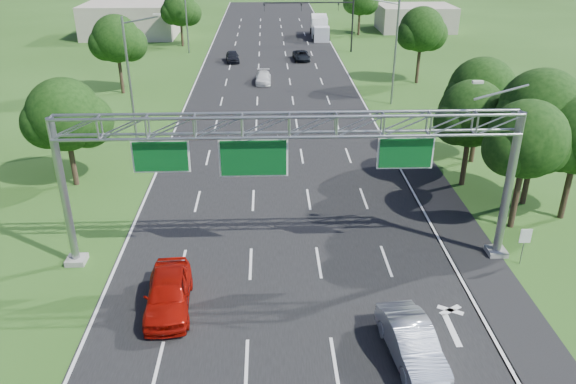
{
  "coord_description": "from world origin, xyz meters",
  "views": [
    {
      "loc": [
        -0.77,
        -13.56,
        16.23
      ],
      "look_at": [
        0.22,
        12.69,
        3.61
      ],
      "focal_mm": 35.0,
      "sensor_mm": 36.0,
      "label": 1
    }
  ],
  "objects_px": {
    "silver_sedan": "(412,343)",
    "box_truck": "(320,28)",
    "red_coupe": "(168,292)",
    "traffic_signal": "(327,14)",
    "sign_gantry": "(291,137)",
    "regulatory_sign": "(525,239)"
  },
  "relations": [
    {
      "from": "traffic_signal",
      "to": "box_truck",
      "type": "xyz_separation_m",
      "value": [
        0.08,
        10.99,
        -3.66
      ]
    },
    {
      "from": "sign_gantry",
      "to": "regulatory_sign",
      "type": "height_order",
      "value": "sign_gantry"
    },
    {
      "from": "box_truck",
      "to": "traffic_signal",
      "type": "bearing_deg",
      "value": -87.33
    },
    {
      "from": "regulatory_sign",
      "to": "red_coupe",
      "type": "bearing_deg",
      "value": -170.3
    },
    {
      "from": "traffic_signal",
      "to": "red_coupe",
      "type": "xyz_separation_m",
      "value": [
        -12.97,
        -57.08,
        -4.31
      ]
    },
    {
      "from": "red_coupe",
      "to": "box_truck",
      "type": "relative_size",
      "value": 0.6
    },
    {
      "from": "traffic_signal",
      "to": "regulatory_sign",
      "type": "bearing_deg",
      "value": -84.8
    },
    {
      "from": "regulatory_sign",
      "to": "box_truck",
      "type": "height_order",
      "value": "box_truck"
    },
    {
      "from": "sign_gantry",
      "to": "regulatory_sign",
      "type": "xyz_separation_m",
      "value": [
        12.07,
        -1.02,
        -5.38
      ]
    },
    {
      "from": "red_coupe",
      "to": "sign_gantry",
      "type": "bearing_deg",
      "value": 30.99
    },
    {
      "from": "traffic_signal",
      "to": "silver_sedan",
      "type": "bearing_deg",
      "value": -92.38
    },
    {
      "from": "red_coupe",
      "to": "silver_sedan",
      "type": "relative_size",
      "value": 1.05
    },
    {
      "from": "regulatory_sign",
      "to": "silver_sedan",
      "type": "distance_m",
      "value": 10.11
    },
    {
      "from": "sign_gantry",
      "to": "regulatory_sign",
      "type": "relative_size",
      "value": 11.19
    },
    {
      "from": "traffic_signal",
      "to": "box_truck",
      "type": "height_order",
      "value": "traffic_signal"
    },
    {
      "from": "box_truck",
      "to": "silver_sedan",
      "type": "bearing_deg",
      "value": -89.0
    },
    {
      "from": "silver_sedan",
      "to": "box_truck",
      "type": "xyz_separation_m",
      "value": [
        2.61,
        71.81,
        0.71
      ]
    },
    {
      "from": "red_coupe",
      "to": "regulatory_sign",
      "type": "bearing_deg",
      "value": 5.7
    },
    {
      "from": "sign_gantry",
      "to": "silver_sedan",
      "type": "distance_m",
      "value": 10.94
    },
    {
      "from": "traffic_signal",
      "to": "box_truck",
      "type": "distance_m",
      "value": 11.59
    },
    {
      "from": "traffic_signal",
      "to": "box_truck",
      "type": "relative_size",
      "value": 1.46
    },
    {
      "from": "silver_sedan",
      "to": "box_truck",
      "type": "height_order",
      "value": "box_truck"
    }
  ]
}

